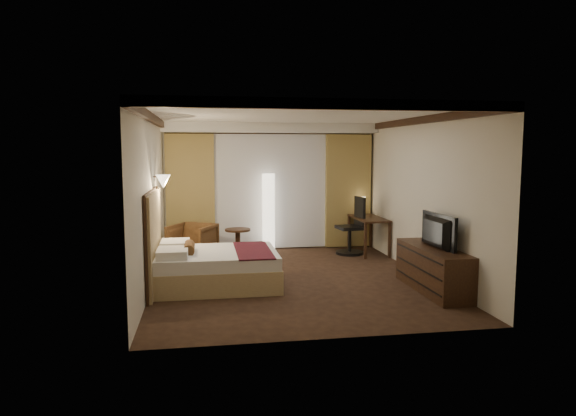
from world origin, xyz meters
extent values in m
cube|color=black|center=(0.00, 0.00, 0.00)|extent=(4.50, 5.50, 0.01)
cube|color=white|center=(0.00, 0.00, 2.70)|extent=(4.50, 5.50, 0.01)
cube|color=silver|center=(0.00, 2.75, 1.35)|extent=(4.50, 0.02, 2.70)
cube|color=silver|center=(-2.25, 0.00, 1.35)|extent=(0.02, 5.50, 2.70)
cube|color=silver|center=(2.25, 0.00, 1.35)|extent=(0.02, 5.50, 2.70)
cube|color=white|center=(0.00, 2.50, 2.60)|extent=(4.50, 0.50, 0.20)
cube|color=silver|center=(0.00, 2.67, 1.25)|extent=(2.48, 0.04, 2.45)
cube|color=tan|center=(-1.70, 2.61, 1.25)|extent=(1.00, 0.14, 2.45)
cube|color=tan|center=(1.70, 2.61, 1.25)|extent=(1.00, 0.14, 2.45)
imported|color=#492B15|center=(-1.66, 1.75, 0.40)|extent=(1.02, 1.00, 0.79)
imported|color=black|center=(1.97, -1.05, 0.97)|extent=(0.61, 1.04, 0.13)
camera|label=1|loc=(-1.43, -8.24, 2.14)|focal=32.00mm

